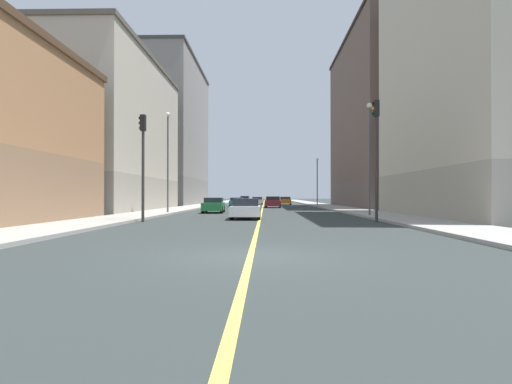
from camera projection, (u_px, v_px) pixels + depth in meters
ground_plane at (251, 256)px, 10.54m from camera, size 400.00×400.00×0.00m
sidewalk_left at (326, 206)px, 59.33m from camera, size 3.57×168.00×0.15m
sidewalk_right at (200, 206)px, 59.72m from camera, size 3.57×168.00×0.15m
lane_center_stripe at (263, 206)px, 59.52m from camera, size 0.16×154.00×0.01m
building_left_near at (498, 67)px, 28.73m from camera, size 11.19×19.39×20.13m
building_left_mid at (389, 122)px, 54.23m from camera, size 11.19×25.76×21.44m
building_right_midblock at (99, 135)px, 42.06m from camera, size 11.19×22.64×14.86m
building_right_distant at (164, 134)px, 69.14m from camera, size 11.19×24.82×22.72m
traffic_light_left_near at (376, 144)px, 23.88m from camera, size 0.40×0.32×6.78m
traffic_light_right_near at (143, 153)px, 24.17m from camera, size 0.40×0.32×6.02m
street_lamp_left_near at (369, 148)px, 29.62m from camera, size 0.36×0.36×7.73m
street_lamp_right_near at (168, 152)px, 34.68m from camera, size 0.36×0.36×8.06m
street_lamp_left_far at (317, 176)px, 59.69m from camera, size 0.36×0.36×6.54m
car_white at (246, 209)px, 27.46m from camera, size 1.93×4.56×1.29m
car_silver at (257, 201)px, 72.48m from camera, size 2.01×4.38×1.26m
car_maroon at (273, 202)px, 52.98m from camera, size 2.05×4.42×1.37m
car_green at (214, 205)px, 36.96m from camera, size 1.87×4.34×1.31m
car_blue at (245, 200)px, 79.95m from camera, size 1.97×4.19×1.40m
car_teal at (236, 202)px, 57.54m from camera, size 1.87×4.15×1.22m
car_orange at (285, 201)px, 70.38m from camera, size 2.08×4.27×1.30m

